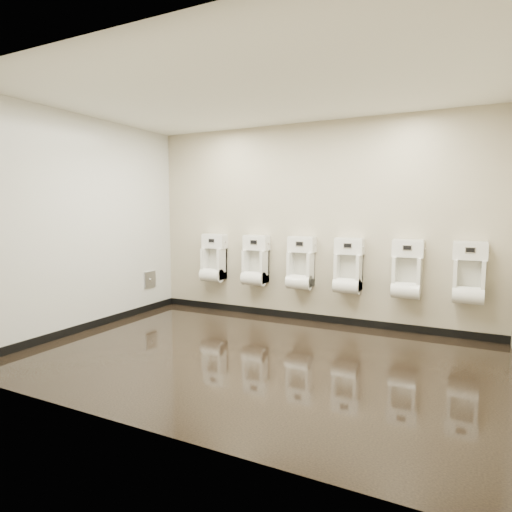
{
  "coord_description": "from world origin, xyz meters",
  "views": [
    {
      "loc": [
        2.0,
        -4.01,
        1.57
      ],
      "look_at": [
        -0.28,
        0.55,
        1.03
      ],
      "focal_mm": 30.0,
      "sensor_mm": 36.0,
      "label": 1
    }
  ],
  "objects": [
    {
      "name": "urinal_1",
      "position": [
        -0.83,
        1.62,
        0.79
      ],
      "size": [
        0.39,
        0.29,
        0.73
      ],
      "color": "white",
      "rests_on": "back_wall"
    },
    {
      "name": "skirting_left",
      "position": [
        -2.49,
        0.0,
        0.05
      ],
      "size": [
        0.02,
        3.5,
        0.1
      ],
      "primitive_type": "cube",
      "color": "black",
      "rests_on": "ground"
    },
    {
      "name": "back_wall",
      "position": [
        0.0,
        1.75,
        1.4
      ],
      "size": [
        5.0,
        0.02,
        2.8
      ],
      "primitive_type": "cube",
      "color": "#BAAF94",
      "rests_on": "ground"
    },
    {
      "name": "urinal_3",
      "position": [
        0.57,
        1.62,
        0.79
      ],
      "size": [
        0.39,
        0.29,
        0.73
      ],
      "color": "white",
      "rests_on": "back_wall"
    },
    {
      "name": "urinal_0",
      "position": [
        -1.56,
        1.62,
        0.79
      ],
      "size": [
        0.39,
        0.29,
        0.73
      ],
      "color": "white",
      "rests_on": "back_wall"
    },
    {
      "name": "access_panel",
      "position": [
        -2.48,
        1.2,
        0.5
      ],
      "size": [
        0.04,
        0.25,
        0.25
      ],
      "color": "#9E9EA3",
      "rests_on": "left_wall"
    },
    {
      "name": "ceiling",
      "position": [
        0.0,
        0.0,
        2.8
      ],
      "size": [
        5.0,
        3.5,
        0.0
      ],
      "primitive_type": "cube",
      "color": "white"
    },
    {
      "name": "urinal_2",
      "position": [
        -0.11,
        1.62,
        0.79
      ],
      "size": [
        0.39,
        0.29,
        0.73
      ],
      "color": "white",
      "rests_on": "back_wall"
    },
    {
      "name": "tile_overlay_left",
      "position": [
        -2.5,
        0.0,
        1.4
      ],
      "size": [
        0.01,
        3.5,
        2.8
      ],
      "primitive_type": "cube",
      "color": "silver",
      "rests_on": "ground"
    },
    {
      "name": "left_wall",
      "position": [
        -2.5,
        0.0,
        1.4
      ],
      "size": [
        0.02,
        3.5,
        2.8
      ],
      "primitive_type": "cube",
      "color": "#BAAF94",
      "rests_on": "ground"
    },
    {
      "name": "skirting_back",
      "position": [
        0.0,
        1.74,
        0.05
      ],
      "size": [
        5.0,
        0.02,
        0.1
      ],
      "primitive_type": "cube",
      "color": "black",
      "rests_on": "ground"
    },
    {
      "name": "ground",
      "position": [
        0.0,
        0.0,
        0.0
      ],
      "size": [
        5.0,
        3.5,
        0.0
      ],
      "primitive_type": "cube",
      "color": "black",
      "rests_on": "ground"
    },
    {
      "name": "urinal_5",
      "position": [
        2.02,
        1.62,
        0.79
      ],
      "size": [
        0.39,
        0.29,
        0.73
      ],
      "color": "white",
      "rests_on": "back_wall"
    },
    {
      "name": "urinal_4",
      "position": [
        1.32,
        1.62,
        0.79
      ],
      "size": [
        0.39,
        0.29,
        0.73
      ],
      "color": "white",
      "rests_on": "back_wall"
    },
    {
      "name": "front_wall",
      "position": [
        0.0,
        -1.75,
        1.4
      ],
      "size": [
        5.0,
        0.02,
        2.8
      ],
      "primitive_type": "cube",
      "color": "#BAAF94",
      "rests_on": "ground"
    }
  ]
}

